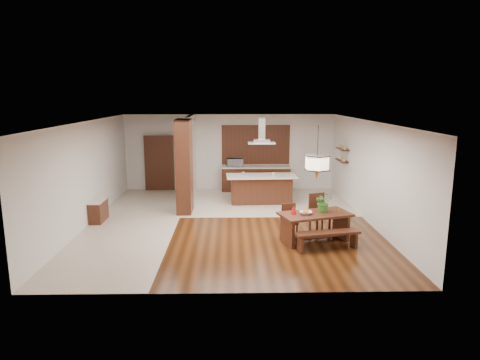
{
  "coord_description": "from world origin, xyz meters",
  "views": [
    {
      "loc": [
        0.04,
        -11.87,
        3.61
      ],
      "look_at": [
        0.3,
        0.0,
        1.25
      ],
      "focal_mm": 32.0,
      "sensor_mm": 36.0,
      "label": 1
    }
  ],
  "objects_px": {
    "dining_bench": "(327,241)",
    "range_hood": "(262,130)",
    "dining_table": "(315,221)",
    "kitchen_island": "(261,189)",
    "dining_chair_right": "(320,214)",
    "dining_chair_left": "(290,221)",
    "island_cup": "(273,174)",
    "foliage_plant": "(323,202)",
    "pendant_lantern": "(317,153)",
    "microwave": "(235,162)",
    "hallway_console": "(98,211)",
    "fruit_bowl": "(306,213)"
  },
  "relations": [
    {
      "from": "dining_bench",
      "to": "microwave",
      "type": "relative_size",
      "value": 2.78
    },
    {
      "from": "microwave",
      "to": "range_hood",
      "type": "bearing_deg",
      "value": -81.61
    },
    {
      "from": "dining_table",
      "to": "dining_chair_left",
      "type": "bearing_deg",
      "value": 146.77
    },
    {
      "from": "pendant_lantern",
      "to": "microwave",
      "type": "bearing_deg",
      "value": 108.51
    },
    {
      "from": "hallway_console",
      "to": "microwave",
      "type": "distance_m",
      "value": 5.69
    },
    {
      "from": "dining_chair_left",
      "to": "kitchen_island",
      "type": "bearing_deg",
      "value": 91.8
    },
    {
      "from": "dining_bench",
      "to": "range_hood",
      "type": "distance_m",
      "value": 5.23
    },
    {
      "from": "hallway_console",
      "to": "dining_bench",
      "type": "height_order",
      "value": "hallway_console"
    },
    {
      "from": "dining_table",
      "to": "kitchen_island",
      "type": "distance_m",
      "value": 4.09
    },
    {
      "from": "dining_chair_left",
      "to": "fruit_bowl",
      "type": "xyz_separation_m",
      "value": [
        0.32,
        -0.47,
        0.34
      ]
    },
    {
      "from": "hallway_console",
      "to": "dining_chair_left",
      "type": "xyz_separation_m",
      "value": [
        5.37,
        -1.47,
        0.11
      ]
    },
    {
      "from": "foliage_plant",
      "to": "island_cup",
      "type": "xyz_separation_m",
      "value": [
        -0.89,
        3.71,
        0.04
      ]
    },
    {
      "from": "dining_table",
      "to": "foliage_plant",
      "type": "height_order",
      "value": "foliage_plant"
    },
    {
      "from": "fruit_bowl",
      "to": "dining_table",
      "type": "bearing_deg",
      "value": 20.49
    },
    {
      "from": "pendant_lantern",
      "to": "foliage_plant",
      "type": "bearing_deg",
      "value": 32.28
    },
    {
      "from": "hallway_console",
      "to": "dining_bench",
      "type": "bearing_deg",
      "value": -21.78
    },
    {
      "from": "pendant_lantern",
      "to": "island_cup",
      "type": "height_order",
      "value": "pendant_lantern"
    },
    {
      "from": "dining_table",
      "to": "hallway_console",
      "type": "bearing_deg",
      "value": 162.71
    },
    {
      "from": "hallway_console",
      "to": "kitchen_island",
      "type": "relative_size",
      "value": 0.37
    },
    {
      "from": "dining_chair_left",
      "to": "kitchen_island",
      "type": "distance_m",
      "value": 3.6
    },
    {
      "from": "microwave",
      "to": "dining_chair_right",
      "type": "bearing_deg",
      "value": -83.68
    },
    {
      "from": "hallway_console",
      "to": "kitchen_island",
      "type": "height_order",
      "value": "kitchen_island"
    },
    {
      "from": "dining_bench",
      "to": "range_hood",
      "type": "xyz_separation_m",
      "value": [
        -1.26,
        4.55,
        2.24
      ]
    },
    {
      "from": "dining_chair_left",
      "to": "foliage_plant",
      "type": "height_order",
      "value": "foliage_plant"
    },
    {
      "from": "dining_chair_left",
      "to": "foliage_plant",
      "type": "distance_m",
      "value": 1.0
    },
    {
      "from": "fruit_bowl",
      "to": "island_cup",
      "type": "relative_size",
      "value": 2.51
    },
    {
      "from": "kitchen_island",
      "to": "dining_table",
      "type": "bearing_deg",
      "value": -77.12
    },
    {
      "from": "microwave",
      "to": "kitchen_island",
      "type": "bearing_deg",
      "value": -81.65
    },
    {
      "from": "foliage_plant",
      "to": "island_cup",
      "type": "relative_size",
      "value": 4.11
    },
    {
      "from": "hallway_console",
      "to": "microwave",
      "type": "height_order",
      "value": "microwave"
    },
    {
      "from": "dining_table",
      "to": "pendant_lantern",
      "type": "xyz_separation_m",
      "value": [
        0.0,
        0.0,
        1.71
      ]
    },
    {
      "from": "fruit_bowl",
      "to": "dining_bench",
      "type": "bearing_deg",
      "value": -48.37
    },
    {
      "from": "fruit_bowl",
      "to": "range_hood",
      "type": "relative_size",
      "value": 0.34
    },
    {
      "from": "foliage_plant",
      "to": "microwave",
      "type": "height_order",
      "value": "microwave"
    },
    {
      "from": "foliage_plant",
      "to": "microwave",
      "type": "xyz_separation_m",
      "value": [
        -2.17,
        5.67,
        0.13
      ]
    },
    {
      "from": "dining_chair_right",
      "to": "range_hood",
      "type": "bearing_deg",
      "value": 93.59
    },
    {
      "from": "dining_bench",
      "to": "foliage_plant",
      "type": "distance_m",
      "value": 1.06
    },
    {
      "from": "dining_table",
      "to": "foliage_plant",
      "type": "distance_m",
      "value": 0.52
    },
    {
      "from": "microwave",
      "to": "hallway_console",
      "type": "bearing_deg",
      "value": -152.05
    },
    {
      "from": "foliage_plant",
      "to": "island_cup",
      "type": "height_order",
      "value": "foliage_plant"
    },
    {
      "from": "dining_bench",
      "to": "dining_chair_right",
      "type": "bearing_deg",
      "value": 86.92
    },
    {
      "from": "dining_bench",
      "to": "fruit_bowl",
      "type": "xyz_separation_m",
      "value": [
        -0.45,
        0.5,
        0.54
      ]
    },
    {
      "from": "dining_table",
      "to": "foliage_plant",
      "type": "relative_size",
      "value": 3.89
    },
    {
      "from": "dining_chair_right",
      "to": "island_cup",
      "type": "xyz_separation_m",
      "value": [
        -0.92,
        3.22,
        0.49
      ]
    },
    {
      "from": "hallway_console",
      "to": "range_hood",
      "type": "xyz_separation_m",
      "value": [
        4.88,
        2.1,
        2.15
      ]
    },
    {
      "from": "dining_chair_left",
      "to": "island_cup",
      "type": "bearing_deg",
      "value": 85.35
    },
    {
      "from": "dining_chair_left",
      "to": "microwave",
      "type": "distance_m",
      "value": 5.65
    },
    {
      "from": "fruit_bowl",
      "to": "kitchen_island",
      "type": "relative_size",
      "value": 0.13
    },
    {
      "from": "hallway_console",
      "to": "dining_chair_right",
      "type": "bearing_deg",
      "value": -11.04
    },
    {
      "from": "dining_table",
      "to": "kitchen_island",
      "type": "bearing_deg",
      "value": 105.19
    }
  ]
}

